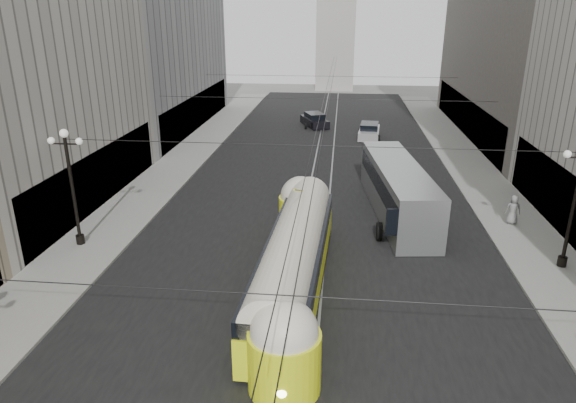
# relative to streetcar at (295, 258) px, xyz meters

# --- Properties ---
(road) EXTENTS (20.00, 85.00, 0.02)m
(road) POSITION_rel_streetcar_xyz_m (0.50, 18.01, -1.68)
(road) COLOR black
(road) RESTS_ON ground
(sidewalk_left) EXTENTS (4.00, 72.00, 0.15)m
(sidewalk_left) POSITION_rel_streetcar_xyz_m (-11.50, 21.51, -1.60)
(sidewalk_left) COLOR gray
(sidewalk_left) RESTS_ON ground
(sidewalk_right) EXTENTS (4.00, 72.00, 0.15)m
(sidewalk_right) POSITION_rel_streetcar_xyz_m (12.50, 21.51, -1.60)
(sidewalk_right) COLOR gray
(sidewalk_right) RESTS_ON ground
(rail_left) EXTENTS (0.12, 85.00, 0.04)m
(rail_left) POSITION_rel_streetcar_xyz_m (-0.25, 18.01, -1.68)
(rail_left) COLOR gray
(rail_left) RESTS_ON ground
(rail_right) EXTENTS (0.12, 85.00, 0.04)m
(rail_right) POSITION_rel_streetcar_xyz_m (1.25, 18.01, -1.68)
(rail_right) COLOR gray
(rail_right) RESTS_ON ground
(lamppost_left_mid) EXTENTS (1.86, 0.44, 6.37)m
(lamppost_left_mid) POSITION_rel_streetcar_xyz_m (-12.10, 3.51, 2.07)
(lamppost_left_mid) COLOR black
(lamppost_left_mid) RESTS_ON sidewalk_left
(lamppost_right_mid) EXTENTS (1.86, 0.44, 6.37)m
(lamppost_right_mid) POSITION_rel_streetcar_xyz_m (13.10, 3.51, 2.07)
(lamppost_right_mid) COLOR black
(lamppost_right_mid) RESTS_ON sidewalk_right
(catenary) EXTENTS (25.00, 72.00, 0.23)m
(catenary) POSITION_rel_streetcar_xyz_m (0.62, 17.00, 4.20)
(catenary) COLOR black
(catenary) RESTS_ON ground
(streetcar) EXTENTS (3.03, 15.71, 3.43)m
(streetcar) POSITION_rel_streetcar_xyz_m (0.00, 0.00, 0.00)
(streetcar) COLOR #EEFF16
(streetcar) RESTS_ON ground
(city_bus) EXTENTS (4.03, 12.72, 3.17)m
(city_bus) POSITION_rel_streetcar_xyz_m (5.53, 10.20, 0.06)
(city_bus) COLOR #95989A
(city_bus) RESTS_ON ground
(sedan_white_far) EXTENTS (2.38, 4.90, 1.50)m
(sedan_white_far) POSITION_rel_streetcar_xyz_m (4.72, 30.91, -1.00)
(sedan_white_far) COLOR silver
(sedan_white_far) RESTS_ON ground
(sedan_dark_far) EXTENTS (3.55, 5.06, 1.48)m
(sedan_dark_far) POSITION_rel_streetcar_xyz_m (-1.08, 35.91, -1.01)
(sedan_dark_far) COLOR black
(sedan_dark_far) RESTS_ON ground
(pedestrian_sidewalk_right) EXTENTS (0.92, 0.62, 1.78)m
(pedestrian_sidewalk_right) POSITION_rel_streetcar_xyz_m (12.23, 8.89, -0.64)
(pedestrian_sidewalk_right) COLOR gray
(pedestrian_sidewalk_right) RESTS_ON sidewalk_right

